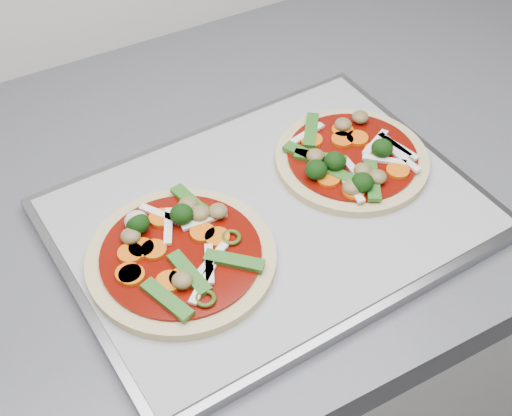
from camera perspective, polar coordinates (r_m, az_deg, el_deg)
baking_tray at (r=0.75m, az=1.14°, el=-0.76°), size 0.45×0.34×0.01m
parchment at (r=0.74m, az=1.15°, el=-0.34°), size 0.43×0.32×0.00m
pizza_left at (r=0.70m, az=-6.17°, el=-3.59°), size 0.21×0.21×0.03m
pizza_right at (r=0.79m, az=7.60°, el=3.92°), size 0.23×0.23×0.03m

